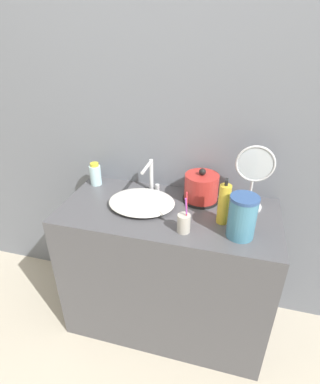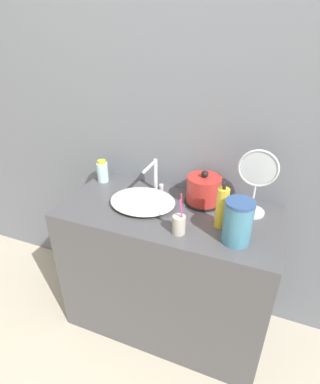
{
  "view_description": "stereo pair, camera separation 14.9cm",
  "coord_description": "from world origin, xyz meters",
  "views": [
    {
      "loc": [
        0.3,
        -1.0,
        1.63
      ],
      "look_at": [
        -0.04,
        0.27,
        0.91
      ],
      "focal_mm": 28.0,
      "sensor_mm": 36.0,
      "label": 1
    },
    {
      "loc": [
        0.44,
        -0.95,
        1.63
      ],
      "look_at": [
        -0.04,
        0.27,
        0.91
      ],
      "focal_mm": 28.0,
      "sensor_mm": 36.0,
      "label": 2
    }
  ],
  "objects": [
    {
      "name": "electric_kettle",
      "position": [
        0.14,
        0.41,
        0.88
      ],
      "size": [
        0.19,
        0.19,
        0.19
      ],
      "color": "black",
      "rests_on": "vanity_counter"
    },
    {
      "name": "toothbrush_cup",
      "position": [
        0.11,
        0.11,
        0.86
      ],
      "size": [
        0.06,
        0.06,
        0.21
      ],
      "color": "#B7B2A8",
      "rests_on": "vanity_counter"
    },
    {
      "name": "lotion_bottle",
      "position": [
        0.27,
        0.23,
        0.91
      ],
      "size": [
        0.06,
        0.06,
        0.23
      ],
      "color": "gold",
      "rests_on": "vanity_counter"
    },
    {
      "name": "water_pitcher",
      "position": [
        0.36,
        0.14,
        0.91
      ],
      "size": [
        0.13,
        0.13,
        0.2
      ],
      "color": "teal",
      "rests_on": "vanity_counter"
    },
    {
      "name": "sink_basin",
      "position": [
        -0.14,
        0.27,
        0.83
      ],
      "size": [
        0.35,
        0.3,
        0.04
      ],
      "color": "white",
      "rests_on": "vanity_counter"
    },
    {
      "name": "wall_back",
      "position": [
        0.0,
        0.55,
        1.3
      ],
      "size": [
        6.0,
        0.04,
        2.6
      ],
      "color": "slate",
      "rests_on": "ground_plane"
    },
    {
      "name": "shampoo_bottle",
      "position": [
        -0.48,
        0.44,
        0.87
      ],
      "size": [
        0.07,
        0.07,
        0.14
      ],
      "color": "silver",
      "rests_on": "vanity_counter"
    },
    {
      "name": "ground_plane",
      "position": [
        0.0,
        0.0,
        0.0
      ],
      "size": [
        12.0,
        12.0,
        0.0
      ],
      "primitive_type": "plane",
      "color": "#BCB29E"
    },
    {
      "name": "vanity_counter",
      "position": [
        0.0,
        0.27,
        0.4
      ],
      "size": [
        1.12,
        0.53,
        0.81
      ],
      "color": "#4C4C51",
      "rests_on": "ground_plane"
    },
    {
      "name": "vanity_mirror",
      "position": [
        0.4,
        0.41,
        0.99
      ],
      "size": [
        0.19,
        0.13,
        0.34
      ],
      "color": "silver",
      "rests_on": "vanity_counter"
    },
    {
      "name": "faucet",
      "position": [
        -0.14,
        0.43,
        0.92
      ],
      "size": [
        0.06,
        0.17,
        0.19
      ],
      "color": "silver",
      "rests_on": "vanity_counter"
    }
  ]
}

